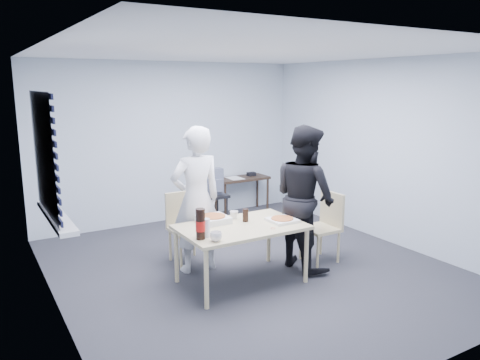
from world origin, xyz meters
TOP-DOWN VIEW (x-y plane):
  - room at (-2.20, 0.40)m, footprint 5.00×5.00m
  - dining_table at (-0.32, -0.29)m, footprint 1.39×0.88m
  - chair_far at (-0.59, 0.67)m, footprint 0.42×0.42m
  - chair_right at (0.98, -0.24)m, footprint 0.42×0.42m
  - person_white at (-0.59, 0.31)m, footprint 0.65×0.42m
  - person_black at (0.61, -0.26)m, footprint 0.47×0.86m
  - side_table at (1.24, 2.28)m, footprint 0.95×0.42m
  - stool at (0.38, 1.71)m, footprint 0.39×0.39m
  - backpack at (0.38, 1.70)m, footprint 0.29×0.21m
  - pizza_box_a at (-0.53, -0.02)m, footprint 0.33×0.33m
  - pizza_box_b at (0.17, -0.40)m, footprint 0.30×0.30m
  - mug_a at (-0.81, -0.62)m, footprint 0.17×0.17m
  - mug_b at (-0.25, -0.01)m, footprint 0.10×0.10m
  - cola_glass at (-0.19, -0.18)m, footprint 0.09×0.09m
  - soda_bottle at (-0.91, -0.48)m, footprint 0.10×0.10m
  - plastic_cups at (-0.83, -0.44)m, footprint 0.08×0.08m
  - rubber_band at (-0.07, -0.57)m, footprint 0.06×0.06m
  - papers at (1.09, 2.28)m, footprint 0.34×0.39m
  - black_box at (1.46, 2.32)m, footprint 0.16×0.13m

SIDE VIEW (x-z plane):
  - stool at x=0.38m, z-range 0.16..0.71m
  - chair_far at x=-0.59m, z-range 0.07..0.96m
  - chair_right at x=0.98m, z-range 0.07..0.96m
  - side_table at x=1.24m, z-range 0.24..0.87m
  - dining_table at x=-0.32m, z-range 0.28..0.96m
  - papers at x=1.09m, z-range 0.63..0.64m
  - black_box at x=1.46m, z-range 0.63..0.69m
  - rubber_band at x=-0.07m, z-range 0.68..0.68m
  - pizza_box_b at x=0.17m, z-range 0.68..0.72m
  - pizza_box_a at x=-0.53m, z-range 0.68..0.76m
  - mug_b at x=-0.25m, z-range 0.68..0.77m
  - mug_a at x=-0.81m, z-range 0.68..0.78m
  - backpack at x=0.38m, z-range 0.54..0.95m
  - cola_glass at x=-0.19m, z-range 0.68..0.83m
  - plastic_cups at x=-0.83m, z-range 0.68..0.87m
  - soda_bottle at x=-0.91m, z-range 0.67..0.99m
  - person_white at x=-0.59m, z-range 0.00..1.77m
  - person_black at x=0.61m, z-range 0.00..1.77m
  - room at x=-2.20m, z-range -1.06..3.94m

